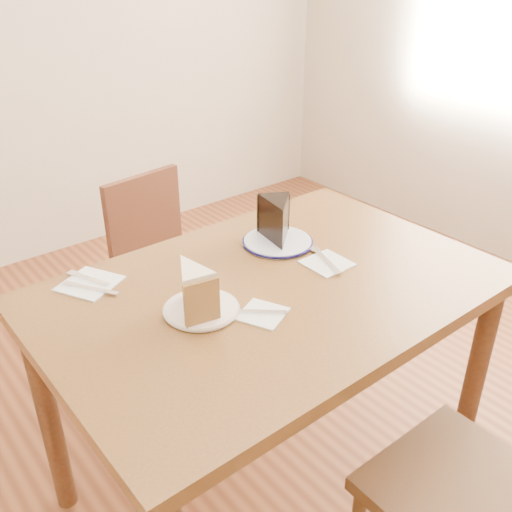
{
  "coord_description": "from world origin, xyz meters",
  "views": [
    {
      "loc": [
        -0.84,
        -0.97,
        1.53
      ],
      "look_at": [
        0.01,
        0.08,
        0.8
      ],
      "focal_mm": 40.0,
      "sensor_mm": 36.0,
      "label": 1
    }
  ],
  "objects_px": {
    "table": "(271,316)",
    "carrot_cake": "(191,290)",
    "plate_navy": "(278,242)",
    "chocolate_cake": "(278,223)",
    "chair_near": "(488,503)",
    "plate_cream": "(201,309)",
    "chair_far": "(168,269)"
  },
  "relations": [
    {
      "from": "table",
      "to": "carrot_cake",
      "type": "bearing_deg",
      "value": 174.82
    },
    {
      "from": "plate_navy",
      "to": "chocolate_cake",
      "type": "bearing_deg",
      "value": -135.86
    },
    {
      "from": "chair_near",
      "to": "carrot_cake",
      "type": "distance_m",
      "value": 0.83
    },
    {
      "from": "chair_near",
      "to": "plate_navy",
      "type": "height_order",
      "value": "chair_near"
    },
    {
      "from": "chair_near",
      "to": "plate_cream",
      "type": "relative_size",
      "value": 4.43
    },
    {
      "from": "chair_near",
      "to": "carrot_cake",
      "type": "bearing_deg",
      "value": 117.39
    },
    {
      "from": "table",
      "to": "chair_far",
      "type": "distance_m",
      "value": 0.76
    },
    {
      "from": "plate_navy",
      "to": "carrot_cake",
      "type": "bearing_deg",
      "value": -159.76
    },
    {
      "from": "chair_near",
      "to": "chocolate_cake",
      "type": "distance_m",
      "value": 0.89
    },
    {
      "from": "plate_navy",
      "to": "chocolate_cake",
      "type": "xyz_separation_m",
      "value": [
        -0.0,
        -0.0,
        0.06
      ]
    },
    {
      "from": "chair_far",
      "to": "plate_cream",
      "type": "height_order",
      "value": "chair_far"
    },
    {
      "from": "chair_near",
      "to": "plate_cream",
      "type": "height_order",
      "value": "chair_near"
    },
    {
      "from": "table",
      "to": "chocolate_cake",
      "type": "xyz_separation_m",
      "value": [
        0.17,
        0.17,
        0.17
      ]
    },
    {
      "from": "carrot_cake",
      "to": "chocolate_cake",
      "type": "distance_m",
      "value": 0.43
    },
    {
      "from": "chair_near",
      "to": "plate_cream",
      "type": "bearing_deg",
      "value": 116.27
    },
    {
      "from": "table",
      "to": "plate_cream",
      "type": "bearing_deg",
      "value": 176.52
    },
    {
      "from": "chair_far",
      "to": "carrot_cake",
      "type": "bearing_deg",
      "value": 57.38
    },
    {
      "from": "chair_near",
      "to": "carrot_cake",
      "type": "xyz_separation_m",
      "value": [
        -0.33,
        0.66,
        0.38
      ]
    },
    {
      "from": "table",
      "to": "carrot_cake",
      "type": "distance_m",
      "value": 0.29
    },
    {
      "from": "chair_far",
      "to": "chocolate_cake",
      "type": "bearing_deg",
      "value": 89.72
    },
    {
      "from": "table",
      "to": "plate_cream",
      "type": "xyz_separation_m",
      "value": [
        -0.21,
        0.01,
        0.1
      ]
    },
    {
      "from": "plate_navy",
      "to": "chocolate_cake",
      "type": "distance_m",
      "value": 0.06
    },
    {
      "from": "chair_far",
      "to": "carrot_cake",
      "type": "height_order",
      "value": "carrot_cake"
    },
    {
      "from": "plate_navy",
      "to": "plate_cream",
      "type": "bearing_deg",
      "value": -157.73
    },
    {
      "from": "plate_cream",
      "to": "chair_far",
      "type": "bearing_deg",
      "value": 66.44
    },
    {
      "from": "chair_far",
      "to": "chocolate_cake",
      "type": "height_order",
      "value": "chocolate_cake"
    },
    {
      "from": "carrot_cake",
      "to": "chair_far",
      "type": "bearing_deg",
      "value": 75.62
    },
    {
      "from": "plate_cream",
      "to": "plate_navy",
      "type": "xyz_separation_m",
      "value": [
        0.38,
        0.16,
        0.0
      ]
    },
    {
      "from": "chair_far",
      "to": "plate_cream",
      "type": "distance_m",
      "value": 0.84
    },
    {
      "from": "chair_near",
      "to": "chair_far",
      "type": "xyz_separation_m",
      "value": [
        -0.0,
        1.36,
        -0.0
      ]
    },
    {
      "from": "chair_far",
      "to": "plate_navy",
      "type": "bearing_deg",
      "value": 89.84
    },
    {
      "from": "chair_far",
      "to": "chocolate_cake",
      "type": "xyz_separation_m",
      "value": [
        0.07,
        -0.56,
        0.38
      ]
    }
  ]
}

